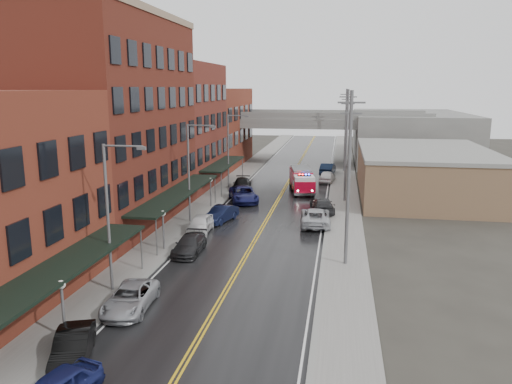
{
  "coord_description": "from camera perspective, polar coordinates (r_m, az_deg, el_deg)",
  "views": [
    {
      "loc": [
        6.6,
        -18.57,
        12.16
      ],
      "look_at": [
        -0.73,
        24.44,
        3.0
      ],
      "focal_mm": 35.0,
      "sensor_mm": 36.0,
      "label": 1
    }
  ],
  "objects": [
    {
      "name": "globe_lamp_2",
      "position": [
        51.23,
        -5.21,
        0.72
      ],
      "size": [
        0.44,
        0.44,
        3.12
      ],
      "color": "#59595B",
      "rests_on": "ground"
    },
    {
      "name": "parked_car_right_1",
      "position": [
        49.73,
        7.57,
        -1.53
      ],
      "size": [
        2.88,
        5.36,
        1.48
      ],
      "primitive_type": "imported",
      "rotation": [
        0.0,
        0.0,
        3.31
      ],
      "color": "#252527",
      "rests_on": "ground"
    },
    {
      "name": "parked_car_left_3",
      "position": [
        37.75,
        -7.61,
        -5.98
      ],
      "size": [
        1.96,
        4.63,
        1.33
      ],
      "primitive_type": "imported",
      "rotation": [
        0.0,
        0.0,
        0.02
      ],
      "color": "black",
      "rests_on": "ground"
    },
    {
      "name": "street_lamp_1",
      "position": [
        45.1,
        -7.41,
        2.86
      ],
      "size": [
        2.64,
        0.22,
        9.0
      ],
      "color": "#59595B",
      "rests_on": "ground"
    },
    {
      "name": "utility_pole_1",
      "position": [
        53.89,
        10.3,
        5.43
      ],
      "size": [
        1.8,
        0.24,
        12.0
      ],
      "color": "#59595B",
      "rests_on": "ground"
    },
    {
      "name": "parked_car_left_2",
      "position": [
        29.2,
        -14.19,
        -11.69
      ],
      "size": [
        2.6,
        5.01,
        1.35
      ],
      "primitive_type": "imported",
      "rotation": [
        0.0,
        0.0,
        0.07
      ],
      "color": "#9A9BA1",
      "rests_on": "ground"
    },
    {
      "name": "awning_2",
      "position": [
        61.41,
        -3.71,
        3.24
      ],
      "size": [
        2.6,
        13.0,
        3.09
      ],
      "color": "black",
      "rests_on": "ground"
    },
    {
      "name": "sidewalk_right",
      "position": [
        50.06,
        10.19,
        -2.31
      ],
      "size": [
        3.0,
        160.0,
        0.15
      ],
      "primitive_type": "cube",
      "color": "slate",
      "rests_on": "ground"
    },
    {
      "name": "parked_car_left_1",
      "position": [
        24.94,
        -20.19,
        -16.28
      ],
      "size": [
        2.86,
        4.52,
        1.41
      ],
      "primitive_type": "imported",
      "rotation": [
        0.0,
        0.0,
        0.35
      ],
      "color": "black",
      "rests_on": "ground"
    },
    {
      "name": "ground",
      "position": [
        23.16,
        -8.94,
        -19.98
      ],
      "size": [
        220.0,
        220.0,
        0.0
      ],
      "primitive_type": "plane",
      "color": "#2D2B26",
      "rests_on": "ground"
    },
    {
      "name": "street_lamp_0",
      "position": [
        30.45,
        -16.21,
        -1.87
      ],
      "size": [
        2.64,
        0.22,
        9.0
      ],
      "color": "#59595B",
      "rests_on": "ground"
    },
    {
      "name": "brick_building_c",
      "position": [
        62.5,
        -9.0,
        7.44
      ],
      "size": [
        9.0,
        15.0,
        15.0
      ],
      "primitive_type": "cube",
      "color": "maroon",
      "rests_on": "ground"
    },
    {
      "name": "curb_right",
      "position": [
        50.06,
        8.3,
        -2.24
      ],
      "size": [
        0.3,
        160.0,
        0.15
      ],
      "primitive_type": "cube",
      "color": "gray",
      "rests_on": "ground"
    },
    {
      "name": "utility_pole_0",
      "position": [
        34.08,
        10.54,
        1.76
      ],
      "size": [
        1.8,
        0.24,
        12.0
      ],
      "color": "#59595B",
      "rests_on": "ground"
    },
    {
      "name": "globe_lamp_0",
      "position": [
        26.25,
        -21.3,
        -11.03
      ],
      "size": [
        0.44,
        0.44,
        3.12
      ],
      "color": "#59595B",
      "rests_on": "ground"
    },
    {
      "name": "curb_left",
      "position": [
        51.53,
        -4.36,
        -1.74
      ],
      "size": [
        0.3,
        160.0,
        0.15
      ],
      "primitive_type": "cube",
      "color": "gray",
      "rests_on": "ground"
    },
    {
      "name": "brick_building_b",
      "position": [
        46.19,
        -16.01,
        7.48
      ],
      "size": [
        9.0,
        20.0,
        18.0
      ],
      "primitive_type": "cube",
      "color": "maroon",
      "rests_on": "ground"
    },
    {
      "name": "street_lamp_2",
      "position": [
        60.43,
        -2.97,
        5.21
      ],
      "size": [
        2.64,
        0.22,
        9.0
      ],
      "color": "#59595B",
      "rests_on": "ground"
    },
    {
      "name": "parked_car_left_7",
      "position": [
        60.02,
        -1.65,
        0.87
      ],
      "size": [
        2.6,
        5.21,
        1.45
      ],
      "primitive_type": "imported",
      "rotation": [
        0.0,
        0.0,
        0.12
      ],
      "color": "black",
      "rests_on": "ground"
    },
    {
      "name": "parked_car_left_5",
      "position": [
        46.13,
        -4.02,
        -2.52
      ],
      "size": [
        2.67,
        4.68,
        1.46
      ],
      "primitive_type": "imported",
      "rotation": [
        0.0,
        0.0,
        -0.27
      ],
      "color": "black",
      "rests_on": "ground"
    },
    {
      "name": "awning_1",
      "position": [
        44.84,
        -8.86,
        -0.09
      ],
      "size": [
        2.6,
        18.0,
        3.09
      ],
      "color": "black",
      "rests_on": "ground"
    },
    {
      "name": "brick_building_far",
      "position": [
        79.35,
        -4.92,
        7.36
      ],
      "size": [
        9.0,
        20.0,
        12.0
      ],
      "primitive_type": "cube",
      "color": "brown",
      "rests_on": "ground"
    },
    {
      "name": "parked_car_left_4",
      "position": [
        42.97,
        -6.36,
        -3.63
      ],
      "size": [
        1.9,
        4.42,
        1.49
      ],
      "primitive_type": "imported",
      "rotation": [
        0.0,
        0.0,
        0.03
      ],
      "color": "white",
      "rests_on": "ground"
    },
    {
      "name": "awning_0",
      "position": [
        28.14,
        -21.24,
        -8.01
      ],
      "size": [
        2.6,
        16.0,
        3.09
      ],
      "color": "black",
      "rests_on": "ground"
    },
    {
      "name": "fire_truck",
      "position": [
        59.28,
        5.25,
        1.42
      ],
      "size": [
        4.04,
        7.76,
        2.72
      ],
      "rotation": [
        0.0,
        0.0,
        0.18
      ],
      "color": "#AB0721",
      "rests_on": "ground"
    },
    {
      "name": "sidewalk_left",
      "position": [
        51.94,
        -6.13,
        -1.67
      ],
      "size": [
        3.0,
        160.0,
        0.15
      ],
      "primitive_type": "cube",
      "color": "slate",
      "rests_on": "ground"
    },
    {
      "name": "road",
      "position": [
        50.5,
        1.88,
        -2.07
      ],
      "size": [
        11.0,
        160.0,
        0.02
      ],
      "primitive_type": "cube",
      "color": "black",
      "rests_on": "ground"
    },
    {
      "name": "parked_car_left_6",
      "position": [
        53.97,
        -1.44,
        -0.28
      ],
      "size": [
        4.46,
        6.46,
        1.64
      ],
      "primitive_type": "imported",
      "rotation": [
        0.0,
        0.0,
        0.32
      ],
      "color": "#14174E",
      "rests_on": "ground"
    },
    {
      "name": "parked_car_right_0",
      "position": [
        45.12,
        6.8,
        -2.83
      ],
      "size": [
        2.95,
        5.79,
        1.57
      ],
      "primitive_type": "imported",
      "rotation": [
        0.0,
        0.0,
        3.21
      ],
      "color": "#B3B6BC",
      "rests_on": "ground"
    },
    {
      "name": "overpass",
      "position": [
        81.07,
        5.02,
        7.44
      ],
      "size": [
        40.0,
        10.0,
        7.5
      ],
      "color": "slate",
      "rests_on": "ground"
    },
    {
      "name": "right_far_block",
      "position": [
        89.67,
        17.03,
        6.12
      ],
      "size": [
        18.0,
        30.0,
        8.0
      ],
      "primitive_type": "cube",
      "color": "slate",
      "rests_on": "ground"
    },
    {
      "name": "parked_car_right_3",
      "position": [
        71.69,
        8.2,
        2.64
      ],
      "size": [
        2.26,
        5.2,
        1.66
      ],
      "primitive_type": "imported",
      "rotation": [
        0.0,
        0.0,
        3.04
      ],
      "color": "black",
      "rests_on": "ground"
    },
    {
      "name": "tan_building",
      "position": [
        60.1,
        18.55,
        1.99
      ],
      "size": [
        14.0,
        22.0,
        5.0
      ],
      "primitive_type": "cube",
      "color": "#8A684A",
      "rests_on": "ground"
    },
    {
      "name": "utility_pole_2",
      "position": [
        73.8,
        10.19,
        7.12
      ],
      "size": [
        1.8,
        0.24,
        12.0
      ],
      "color": "#59595B",
      "rests_on": "ground"
    },
    {
      "name": "globe_lamp_1",
      "position": [
        38.22,
        -10.58,
        -3.28
      ],
      "size": [
        0.44,
        0.44,
        3.12
      ],
      "color": "#59595B",
      "rests_on": "ground"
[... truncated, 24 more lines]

